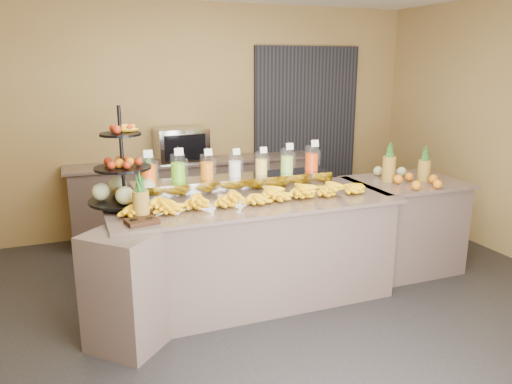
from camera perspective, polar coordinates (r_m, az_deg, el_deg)
ground at (r=4.43m, az=1.03°, el=-13.50°), size 6.00×6.00×0.00m
room_envelope at (r=4.72m, az=-0.39°, el=12.03°), size 6.04×5.02×2.82m
buffet_counter at (r=4.42m, az=-1.62°, el=-6.93°), size 2.75×1.25×0.93m
right_counter at (r=5.38m, az=16.44°, el=-3.56°), size 1.08×0.88×0.93m
back_ledge at (r=6.27m, az=-6.74°, el=-0.52°), size 3.10×0.55×0.93m
pitcher_tray at (r=4.56m, az=-2.43°, el=0.86°), size 1.85×0.30×0.15m
juice_pitcher_orange_a at (r=4.34m, az=-12.25°, el=2.28°), size 0.13×0.13×0.31m
juice_pitcher_green at (r=4.39m, az=-8.90°, el=2.57°), size 0.13×0.13×0.31m
juice_pitcher_orange_b at (r=4.45m, az=-5.62°, el=2.74°), size 0.12×0.12×0.29m
juice_pitcher_milk at (r=4.52m, az=-2.45°, el=2.93°), size 0.11×0.12×0.28m
juice_pitcher_lemon at (r=4.61m, az=0.61°, el=3.16°), size 0.11×0.12×0.27m
juice_pitcher_lime at (r=4.71m, az=3.56°, el=3.46°), size 0.12×0.13×0.30m
juice_pitcher_orange_c at (r=4.82m, az=6.37°, el=3.72°), size 0.13×0.13×0.31m
banana_heap at (r=4.23m, az=-0.86°, el=-0.18°), size 2.17×0.20×0.18m
fruit_stand at (r=4.24m, az=-14.40°, el=1.28°), size 0.73×0.73×0.83m
condiment_caddy at (r=3.79m, az=-12.93°, el=-3.27°), size 0.26×0.21×0.03m
pineapple_left_a at (r=3.89m, az=-13.02°, el=-1.00°), size 0.13×0.13×0.37m
pineapple_left_b at (r=4.53m, az=-12.26°, el=1.64°), size 0.15×0.15×0.44m
right_fruit_pile at (r=5.13m, az=17.32°, el=1.81°), size 0.48×0.46×0.25m
oven_warmer at (r=6.09m, az=-8.54°, el=5.37°), size 0.61×0.44×0.40m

